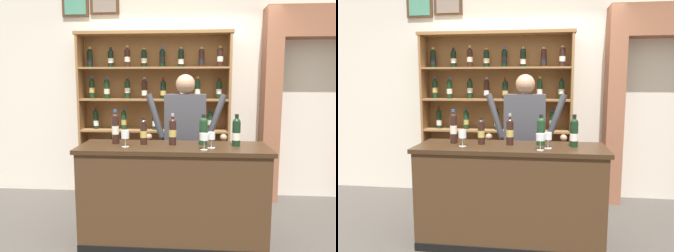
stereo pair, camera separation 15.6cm
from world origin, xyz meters
TOP-DOWN VIEW (x-y plane):
  - ground_plane at (0.00, 0.00)m, footprint 14.00×14.00m
  - back_wall at (-0.00, 1.49)m, footprint 12.00×0.19m
  - wine_shelf at (-0.33, 1.25)m, footprint 2.03×0.31m
  - archway_doorway at (1.78, 1.35)m, footprint 1.38×0.45m
  - tasting_counter at (0.00, -0.00)m, footprint 1.80×0.57m
  - shopkeeper at (0.10, 0.59)m, footprint 0.92×0.22m
  - tasting_bottle_brunello at (-0.57, 0.06)m, footprint 0.07×0.07m
  - tasting_bottle_super_tuscan at (-0.29, 0.04)m, footprint 0.07×0.07m
  - tasting_bottle_prosecco at (-0.01, 0.04)m, footprint 0.07×0.07m
  - tasting_bottle_bianco at (0.29, 0.07)m, footprint 0.08×0.08m
  - tasting_bottle_rosso at (0.59, 0.03)m, footprint 0.08×0.08m
  - wine_glass_center at (0.28, -0.16)m, footprint 0.08×0.08m
  - wine_glass_right at (0.35, -0.08)m, footprint 0.07×0.07m
  - wine_glass_spare at (-0.44, -0.08)m, footprint 0.07×0.07m

SIDE VIEW (x-z plane):
  - ground_plane at x=0.00m, z-range -0.02..0.00m
  - tasting_counter at x=0.00m, z-range 0.00..0.97m
  - shopkeeper at x=0.10m, z-range 0.20..1.86m
  - wine_glass_right at x=0.35m, z-range 1.00..1.15m
  - wine_glass_center at x=0.28m, z-range 1.01..1.16m
  - wine_glass_spare at x=-0.44m, z-range 1.01..1.16m
  - tasting_bottle_super_tuscan at x=-0.29m, z-range 0.97..1.24m
  - tasting_bottle_bianco at x=0.29m, z-range 0.96..1.26m
  - tasting_bottle_prosecco at x=-0.01m, z-range 0.96..1.26m
  - tasting_bottle_rosso at x=0.59m, z-range 0.96..1.26m
  - tasting_bottle_brunello at x=-0.57m, z-range 0.97..1.30m
  - wine_shelf at x=-0.33m, z-range 0.07..2.28m
  - archway_doorway at x=1.78m, z-range 0.16..2.67m
  - back_wall at x=0.00m, z-range 0.00..3.04m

